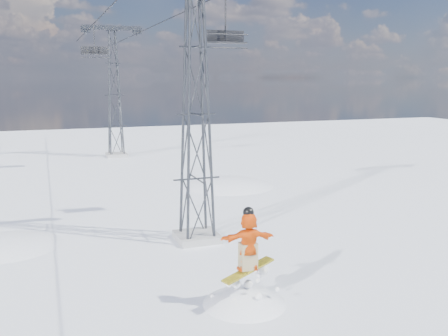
% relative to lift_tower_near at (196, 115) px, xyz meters
% --- Properties ---
extents(ground, '(120.00, 120.00, 0.00)m').
position_rel_lift_tower_near_xyz_m(ground, '(-0.80, -8.00, -5.47)').
color(ground, white).
rests_on(ground, ground).
extents(snow_terrain, '(39.00, 37.00, 22.00)m').
position_rel_lift_tower_near_xyz_m(snow_terrain, '(-5.57, 13.24, -15.06)').
color(snow_terrain, white).
rests_on(snow_terrain, ground).
extents(lift_tower_near, '(5.20, 1.80, 11.43)m').
position_rel_lift_tower_near_xyz_m(lift_tower_near, '(0.00, 0.00, 0.00)').
color(lift_tower_near, '#999999').
rests_on(lift_tower_near, ground).
extents(lift_tower_far, '(5.20, 1.80, 11.43)m').
position_rel_lift_tower_near_xyz_m(lift_tower_far, '(0.00, 25.00, 0.00)').
color(lift_tower_far, '#999999').
rests_on(lift_tower_far, ground).
extents(haul_cables, '(4.46, 51.00, 0.06)m').
position_rel_lift_tower_near_xyz_m(haul_cables, '(0.00, 11.50, 5.38)').
color(haul_cables, black).
rests_on(haul_cables, ground).
extents(lift_chair_mid, '(2.02, 0.58, 2.51)m').
position_rel_lift_tower_near_xyz_m(lift_chair_mid, '(2.20, 2.49, 3.37)').
color(lift_chair_mid, black).
rests_on(lift_chair_mid, ground).
extents(lift_chair_far, '(1.95, 0.56, 2.42)m').
position_rel_lift_tower_near_xyz_m(lift_chair_far, '(-2.20, 18.27, 3.45)').
color(lift_chair_far, black).
rests_on(lift_chair_far, ground).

